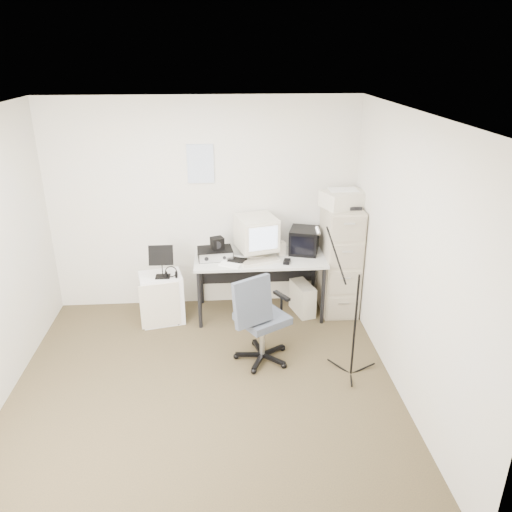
{
  "coord_description": "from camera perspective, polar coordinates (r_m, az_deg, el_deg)",
  "views": [
    {
      "loc": [
        0.2,
        -3.85,
        2.96
      ],
      "look_at": [
        0.55,
        0.95,
        0.95
      ],
      "focal_mm": 35.0,
      "sensor_mm": 36.0,
      "label": 1
    }
  ],
  "objects": [
    {
      "name": "side_cart",
      "position": [
        5.89,
        -10.7,
        -4.71
      ],
      "size": [
        0.54,
        0.47,
        0.58
      ],
      "primitive_type": "cube",
      "rotation": [
        0.0,
        0.0,
        0.21
      ],
      "color": "white",
      "rests_on": "floor"
    },
    {
      "name": "headphones",
      "position": [
        5.65,
        -9.67,
        -2.04
      ],
      "size": [
        0.2,
        0.2,
        0.03
      ],
      "primitive_type": "torus",
      "rotation": [
        0.0,
        0.0,
        0.41
      ],
      "color": "black",
      "rests_on": "side_cart"
    },
    {
      "name": "desk",
      "position": [
        5.91,
        0.42,
        -3.35
      ],
      "size": [
        1.5,
        0.7,
        0.73
      ],
      "primitive_type": "cube",
      "color": "#B7B8A9",
      "rests_on": "floor"
    },
    {
      "name": "floor",
      "position": [
        4.86,
        -5.87,
        -15.04
      ],
      "size": [
        3.6,
        3.6,
        0.01
      ],
      "primitive_type": "cube",
      "color": "#362F22",
      "rests_on": "ground"
    },
    {
      "name": "radio_speaker",
      "position": [
        5.69,
        -4.45,
        1.48
      ],
      "size": [
        0.17,
        0.16,
        0.13
      ],
      "primitive_type": "cube",
      "rotation": [
        0.0,
        0.0,
        0.35
      ],
      "color": "black",
      "rests_on": "radio_receiver"
    },
    {
      "name": "mouse",
      "position": [
        5.6,
        3.55,
        -0.63
      ],
      "size": [
        0.1,
        0.13,
        0.04
      ],
      "primitive_type": "cube",
      "rotation": [
        0.0,
        0.0,
        -0.28
      ],
      "color": "black",
      "rests_on": "desk"
    },
    {
      "name": "keyboard",
      "position": [
        5.6,
        0.47,
        -0.67
      ],
      "size": [
        0.48,
        0.3,
        0.02
      ],
      "primitive_type": "cube",
      "rotation": [
        0.0,
        0.0,
        0.34
      ],
      "color": "beige",
      "rests_on": "desk"
    },
    {
      "name": "filing_cabinet",
      "position": [
        5.97,
        9.54,
        -0.43
      ],
      "size": [
        0.4,
        0.6,
        1.3
      ],
      "primitive_type": "cube",
      "color": "#A79987",
      "rests_on": "floor"
    },
    {
      "name": "papers",
      "position": [
        5.62,
        -2.57,
        -0.61
      ],
      "size": [
        0.35,
        0.39,
        0.02
      ],
      "primitive_type": "cube",
      "rotation": [
        0.0,
        0.0,
        -0.43
      ],
      "color": "white",
      "rests_on": "desk"
    },
    {
      "name": "music_stand",
      "position": [
        5.63,
        -10.73,
        -0.56
      ],
      "size": [
        0.3,
        0.22,
        0.39
      ],
      "primitive_type": "cube",
      "rotation": [
        0.0,
        0.0,
        0.31
      ],
      "color": "black",
      "rests_on": "side_cart"
    },
    {
      "name": "radio_receiver",
      "position": [
        5.73,
        -4.69,
        0.3
      ],
      "size": [
        0.42,
        0.32,
        0.11
      ],
      "primitive_type": "cube",
      "rotation": [
        0.0,
        0.0,
        0.11
      ],
      "color": "black",
      "rests_on": "desk"
    },
    {
      "name": "crt_tv",
      "position": [
        5.87,
        5.52,
        1.76
      ],
      "size": [
        0.4,
        0.41,
        0.29
      ],
      "primitive_type": "cube",
      "rotation": [
        0.0,
        0.0,
        -0.28
      ],
      "color": "black",
      "rests_on": "desk"
    },
    {
      "name": "printer",
      "position": [
        5.73,
        9.99,
        6.44
      ],
      "size": [
        0.56,
        0.47,
        0.18
      ],
      "primitive_type": "cube",
      "rotation": [
        0.0,
        0.0,
        0.37
      ],
      "color": "beige",
      "rests_on": "filing_cabinet"
    },
    {
      "name": "wall_back",
      "position": [
        5.91,
        -5.96,
        5.71
      ],
      "size": [
        3.6,
        0.02,
        2.5
      ],
      "primitive_type": "cube",
      "color": "beige",
      "rests_on": "ground"
    },
    {
      "name": "ceiling",
      "position": [
        3.88,
        -7.38,
        15.7
      ],
      "size": [
        3.6,
        3.6,
        0.01
      ],
      "primitive_type": "cube",
      "color": "white",
      "rests_on": "ground"
    },
    {
      "name": "wall_calendar",
      "position": [
        5.77,
        -6.36,
        10.43
      ],
      "size": [
        0.3,
        0.02,
        0.44
      ],
      "primitive_type": "cube",
      "color": "white",
      "rests_on": "wall_back"
    },
    {
      "name": "desk_speaker",
      "position": [
        5.81,
        2.9,
        0.89
      ],
      "size": [
        0.1,
        0.1,
        0.15
      ],
      "primitive_type": "cube",
      "rotation": [
        0.0,
        0.0,
        0.3
      ],
      "color": "beige",
      "rests_on": "desk"
    },
    {
      "name": "wall_front",
      "position": [
        2.67,
        -7.88,
        -17.26
      ],
      "size": [
        3.6,
        0.02,
        2.5
      ],
      "primitive_type": "cube",
      "color": "beige",
      "rests_on": "ground"
    },
    {
      "name": "pc_tower",
      "position": [
        6.03,
        5.33,
        -4.83
      ],
      "size": [
        0.28,
        0.43,
        0.37
      ],
      "primitive_type": "cube",
      "rotation": [
        0.0,
        0.0,
        0.27
      ],
      "color": "beige",
      "rests_on": "floor"
    },
    {
      "name": "mic_stand",
      "position": [
        4.76,
        11.39,
        -6.15
      ],
      "size": [
        0.02,
        0.02,
        1.4
      ],
      "primitive_type": "cylinder",
      "rotation": [
        0.0,
        0.0,
        1.69
      ],
      "color": "black",
      "rests_on": "floor"
    },
    {
      "name": "wall_right",
      "position": [
        4.5,
        16.98,
        -0.67
      ],
      "size": [
        0.02,
        3.6,
        2.5
      ],
      "primitive_type": "cube",
      "color": "beige",
      "rests_on": "ground"
    },
    {
      "name": "office_chair",
      "position": [
        4.98,
        0.73,
        -6.96
      ],
      "size": [
        0.79,
        0.79,
        0.99
      ],
      "primitive_type": "cube",
      "rotation": [
        0.0,
        0.0,
        0.54
      ],
      "color": "#464D57",
      "rests_on": "floor"
    },
    {
      "name": "crt_monitor",
      "position": [
        5.73,
        0.04,
        2.28
      ],
      "size": [
        0.52,
        0.54,
        0.46
      ],
      "primitive_type": "cube",
      "rotation": [
        0.0,
        0.0,
        0.27
      ],
      "color": "beige",
      "rests_on": "desk"
    }
  ]
}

